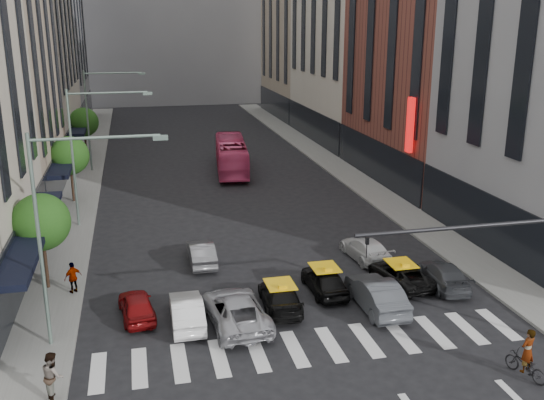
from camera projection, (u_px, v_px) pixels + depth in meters
ground at (328, 365)px, 24.27m from camera, size 160.00×160.00×0.00m
sidewalk_left at (82, 188)px, 49.81m from camera, size 3.00×96.00×0.15m
sidewalk_right at (346, 173)px, 54.77m from camera, size 3.00×96.00×0.15m
building_left_d at (46, 7)px, 77.12m from camera, size 8.00×18.00×30.00m
building_right_b at (428, 24)px, 49.49m from camera, size 8.00×18.00×26.00m
building_right_d at (302, 16)px, 84.73m from camera, size 8.00×18.00×28.00m
tree_near at (41, 222)px, 30.04m from camera, size 2.88×2.88×4.95m
tree_mid at (70, 156)px, 45.00m from camera, size 2.88×2.88×4.95m
tree_far at (84, 122)px, 59.95m from camera, size 2.88×2.88×4.95m
streetlamp_near at (61, 212)px, 24.18m from camera, size 5.38×0.25×9.00m
streetlamp_mid at (86, 139)px, 39.13m from camera, size 5.38×0.25×9.00m
streetlamp_far at (98, 107)px, 54.09m from camera, size 5.38×0.25×9.00m
traffic_signal at (526, 254)px, 23.73m from camera, size 10.10×0.20×6.00m
liberty_sign at (410, 125)px, 43.98m from camera, size 0.30×0.70×4.00m
car_red at (137, 306)px, 27.97m from camera, size 1.88×3.76×1.23m
car_white_front at (187, 311)px, 27.35m from camera, size 1.46×4.08×1.34m
car_silver at (236, 310)px, 27.32m from camera, size 2.79×5.39×1.45m
taxi_left at (280, 297)px, 28.88m from camera, size 2.05×4.39×1.24m
taxi_center at (324, 280)px, 30.58m from camera, size 1.66×3.98×1.34m
car_grey_mid at (376, 294)px, 28.81m from camera, size 1.64×4.65×1.53m
taxi_right at (400, 274)px, 31.49m from camera, size 2.54×4.51×1.19m
car_grey_curb at (443, 275)px, 31.33m from camera, size 2.27×4.51×1.25m
car_row2_left at (201, 253)px, 34.26m from camera, size 1.41×3.98×1.31m
car_row2_right at (365, 249)px, 34.92m from camera, size 2.13×4.47×1.26m
bus at (231, 155)px, 55.15m from camera, size 3.78×11.14×3.04m
motorcycle at (526, 366)px, 23.31m from camera, size 1.18×2.00×0.99m
rider at (530, 333)px, 22.91m from camera, size 0.75×0.60×1.79m
pedestrian_near at (53, 376)px, 21.61m from camera, size 0.96×1.08×1.85m
pedestrian_far at (73, 277)px, 30.21m from camera, size 1.00×0.86×1.61m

